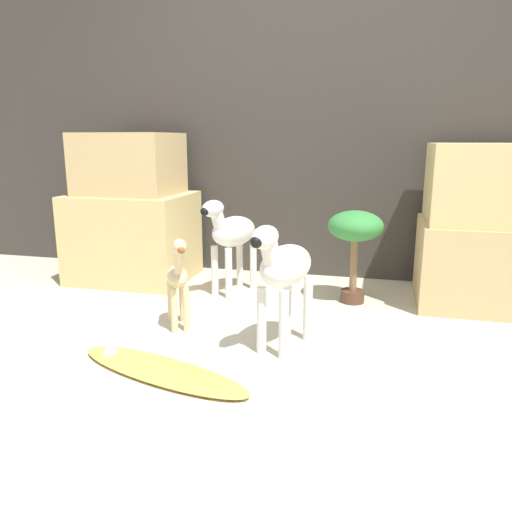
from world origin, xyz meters
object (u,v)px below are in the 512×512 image
Objects in this scene: zebra_right at (283,269)px; surfboard at (160,369)px; giraffe_figurine at (178,279)px; potted_palm_front at (355,232)px; zebra_left at (231,234)px.

zebra_right reaches higher than surfboard.
zebra_right is 0.63m from giraffe_figurine.
potted_palm_front is (0.91, 0.72, 0.17)m from giraffe_figurine.
zebra_left is (-0.52, 0.84, 0.00)m from zebra_right.
zebra_left is 1.23× the size of giraffe_figurine.
zebra_left is at bearing 179.58° from potted_palm_front.
surfboard is (0.13, -0.53, -0.27)m from giraffe_figurine.
potted_palm_front reaches higher than giraffe_figurine.
giraffe_figurine is at bearing 169.16° from zebra_right.
potted_palm_front reaches higher than surfboard.
zebra_right is 1.10× the size of potted_palm_front.
potted_palm_front is (0.82, -0.01, 0.05)m from zebra_left.
surfboard is (-0.78, -1.25, -0.44)m from potted_palm_front.
zebra_left is at bearing 83.13° from giraffe_figurine.
zebra_left is 1.10× the size of potted_palm_front.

